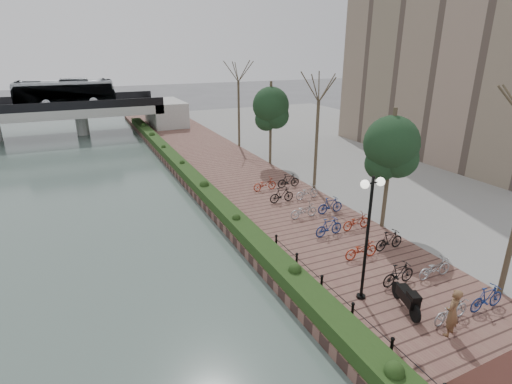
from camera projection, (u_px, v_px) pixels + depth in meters
promenade at (254, 193)px, 27.96m from camera, size 8.00×75.00×0.50m
inland_pavement at (424, 166)px, 34.18m from camera, size 24.00×75.00×0.50m
hedge at (196, 181)px, 28.59m from camera, size 1.10×56.00×0.60m
chain_fence at (371, 329)px, 13.48m from camera, size 0.10×14.10×0.70m
lamppost at (370, 213)px, 14.57m from camera, size 1.02×0.32×5.04m
motorcycle at (406, 296)px, 14.93m from camera, size 1.08×1.89×1.12m
pedestrian at (452, 313)px, 13.48m from camera, size 0.75×0.61×1.77m
bicycle_parking at (343, 224)px, 21.19m from camera, size 2.40×17.32×1.00m
street_trees at (346, 155)px, 24.22m from camera, size 3.20×37.12×6.80m
bridge at (6, 110)px, 43.67m from camera, size 36.00×10.77×6.50m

